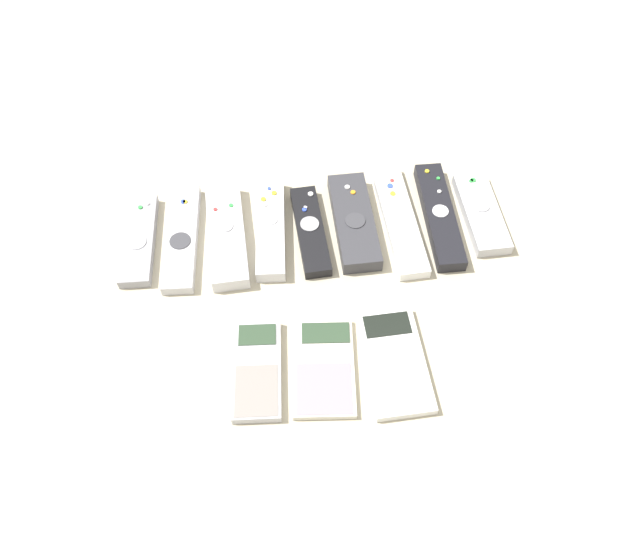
# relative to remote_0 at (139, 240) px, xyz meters

# --- Properties ---
(ground_plane) EXTENTS (3.00, 3.00, 0.00)m
(ground_plane) POSITION_rel_remote_0_xyz_m (0.27, -0.13, -0.01)
(ground_plane) COLOR #B2A88E
(remote_0) EXTENTS (0.05, 0.17, 0.02)m
(remote_0) POSITION_rel_remote_0_xyz_m (0.00, 0.00, 0.00)
(remote_0) COLOR gray
(remote_0) RESTS_ON ground_plane
(remote_1) EXTENTS (0.05, 0.20, 0.02)m
(remote_1) POSITION_rel_remote_0_xyz_m (0.06, -0.00, 0.00)
(remote_1) COLOR #B7B7BC
(remote_1) RESTS_ON ground_plane
(remote_2) EXTENTS (0.07, 0.20, 0.03)m
(remote_2) POSITION_rel_remote_0_xyz_m (0.13, -0.00, 0.00)
(remote_2) COLOR silver
(remote_2) RESTS_ON ground_plane
(remote_3) EXTENTS (0.05, 0.19, 0.02)m
(remote_3) POSITION_rel_remote_0_xyz_m (0.20, 0.00, 0.00)
(remote_3) COLOR silver
(remote_3) RESTS_ON ground_plane
(remote_4) EXTENTS (0.05, 0.17, 0.02)m
(remote_4) POSITION_rel_remote_0_xyz_m (0.26, -0.01, 0.00)
(remote_4) COLOR black
(remote_4) RESTS_ON ground_plane
(remote_5) EXTENTS (0.06, 0.18, 0.03)m
(remote_5) POSITION_rel_remote_0_xyz_m (0.33, 0.00, 0.00)
(remote_5) COLOR #333338
(remote_5) RESTS_ON ground_plane
(remote_6) EXTENTS (0.06, 0.22, 0.02)m
(remote_6) POSITION_rel_remote_0_xyz_m (0.40, 0.00, 0.00)
(remote_6) COLOR white
(remote_6) RESTS_ON ground_plane
(remote_7) EXTENTS (0.04, 0.20, 0.02)m
(remote_7) POSITION_rel_remote_0_xyz_m (0.46, 0.00, 0.00)
(remote_7) COLOR black
(remote_7) RESTS_ON ground_plane
(remote_8) EXTENTS (0.06, 0.16, 0.02)m
(remote_8) POSITION_rel_remote_0_xyz_m (0.53, 0.00, 0.00)
(remote_8) COLOR #B7B7BC
(remote_8) RESTS_ON ground_plane
(calculator_0) EXTENTS (0.07, 0.15, 0.02)m
(calculator_0) POSITION_rel_remote_0_xyz_m (0.17, -0.23, -0.00)
(calculator_0) COLOR #B2B2B7
(calculator_0) RESTS_ON ground_plane
(calculator_1) EXTENTS (0.09, 0.15, 0.01)m
(calculator_1) POSITION_rel_remote_0_xyz_m (0.26, -0.24, -0.00)
(calculator_1) COLOR beige
(calculator_1) RESTS_ON ground_plane
(calculator_2) EXTENTS (0.09, 0.16, 0.01)m
(calculator_2) POSITION_rel_remote_0_xyz_m (0.35, -0.24, -0.00)
(calculator_2) COLOR silver
(calculator_2) RESTS_ON ground_plane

